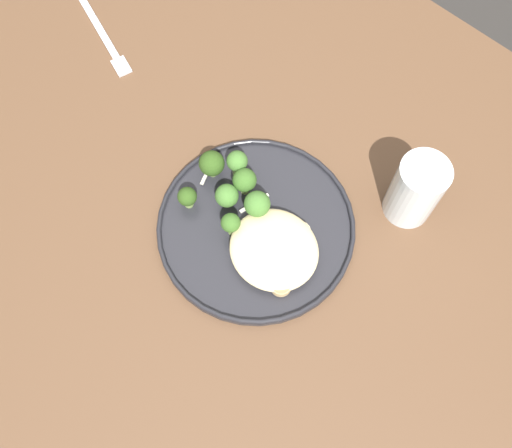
{
  "coord_description": "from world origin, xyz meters",
  "views": [
    {
      "loc": [
        0.19,
        -0.27,
        1.53
      ],
      "look_at": [
        -0.03,
        -0.03,
        0.76
      ],
      "focal_mm": 40.71,
      "sensor_mm": 36.0,
      "label": 1
    }
  ],
  "objects_px": {
    "dinner_plate": "(256,227)",
    "seared_scallop_front_small": "(269,250)",
    "seared_scallop_left_edge": "(300,233)",
    "broccoli_floret_tall_stalk": "(245,180)",
    "seared_scallop_large_seared": "(265,224)",
    "broccoli_floret_rear_charred": "(257,204)",
    "broccoli_floret_center_pile": "(227,196)",
    "water_glass": "(414,192)",
    "seared_scallop_half_hidden": "(281,285)",
    "seared_scallop_center_golden": "(282,258)",
    "broccoli_floret_beside_noodles": "(212,164)",
    "broccoli_floret_small_sprig": "(237,163)",
    "dinner_fork": "(105,38)",
    "seared_scallop_tilted_round": "(247,262)",
    "broccoli_floret_split_head": "(187,197)",
    "broccoli_floret_right_tilted": "(231,223)",
    "seared_scallop_rear_pale": "(304,249)"
  },
  "relations": [
    {
      "from": "broccoli_floret_tall_stalk",
      "to": "dinner_fork",
      "type": "relative_size",
      "value": 0.29
    },
    {
      "from": "broccoli_floret_small_sprig",
      "to": "seared_scallop_tilted_round",
      "type": "bearing_deg",
      "value": -42.11
    },
    {
      "from": "dinner_plate",
      "to": "broccoli_floret_tall_stalk",
      "type": "distance_m",
      "value": 0.07
    },
    {
      "from": "seared_scallop_rear_pale",
      "to": "broccoli_floret_tall_stalk",
      "type": "xyz_separation_m",
      "value": [
        -0.13,
        0.02,
        0.02
      ]
    },
    {
      "from": "dinner_plate",
      "to": "seared_scallop_center_golden",
      "type": "bearing_deg",
      "value": -11.94
    },
    {
      "from": "seared_scallop_center_golden",
      "to": "seared_scallop_rear_pale",
      "type": "relative_size",
      "value": 0.89
    },
    {
      "from": "seared_scallop_rear_pale",
      "to": "broccoli_floret_rear_charred",
      "type": "distance_m",
      "value": 0.09
    },
    {
      "from": "broccoli_floret_tall_stalk",
      "to": "broccoli_floret_beside_noodles",
      "type": "xyz_separation_m",
      "value": [
        -0.06,
        -0.01,
        -0.0
      ]
    },
    {
      "from": "broccoli_floret_center_pile",
      "to": "broccoli_floret_small_sprig",
      "type": "bearing_deg",
      "value": 116.25
    },
    {
      "from": "seared_scallop_center_golden",
      "to": "water_glass",
      "type": "bearing_deg",
      "value": 67.34
    },
    {
      "from": "dinner_plate",
      "to": "broccoli_floret_split_head",
      "type": "bearing_deg",
      "value": -157.68
    },
    {
      "from": "seared_scallop_center_golden",
      "to": "seared_scallop_tilted_round",
      "type": "bearing_deg",
      "value": -130.39
    },
    {
      "from": "seared_scallop_left_edge",
      "to": "seared_scallop_front_small",
      "type": "bearing_deg",
      "value": -107.11
    },
    {
      "from": "water_glass",
      "to": "seared_scallop_center_golden",
      "type": "bearing_deg",
      "value": -112.66
    },
    {
      "from": "seared_scallop_center_golden",
      "to": "seared_scallop_half_hidden",
      "type": "xyz_separation_m",
      "value": [
        0.03,
        -0.03,
        0.0
      ]
    },
    {
      "from": "broccoli_floret_tall_stalk",
      "to": "broccoli_floret_rear_charred",
      "type": "bearing_deg",
      "value": -23.46
    },
    {
      "from": "seared_scallop_center_golden",
      "to": "seared_scallop_tilted_round",
      "type": "height_order",
      "value": "seared_scallop_tilted_round"
    },
    {
      "from": "dinner_plate",
      "to": "seared_scallop_front_small",
      "type": "xyz_separation_m",
      "value": [
        0.04,
        -0.02,
        0.01
      ]
    },
    {
      "from": "broccoli_floret_split_head",
      "to": "water_glass",
      "type": "bearing_deg",
      "value": 42.31
    },
    {
      "from": "broccoli_floret_split_head",
      "to": "seared_scallop_left_edge",
      "type": "bearing_deg",
      "value": 24.96
    },
    {
      "from": "broccoli_floret_tall_stalk",
      "to": "broccoli_floret_rear_charred",
      "type": "relative_size",
      "value": 0.94
    },
    {
      "from": "broccoli_floret_beside_noodles",
      "to": "seared_scallop_rear_pale",
      "type": "bearing_deg",
      "value": -1.26
    },
    {
      "from": "broccoli_floret_right_tilted",
      "to": "broccoli_floret_beside_noodles",
      "type": "bearing_deg",
      "value": 149.36
    },
    {
      "from": "dinner_plate",
      "to": "seared_scallop_front_small",
      "type": "distance_m",
      "value": 0.05
    },
    {
      "from": "seared_scallop_left_edge",
      "to": "broccoli_floret_beside_noodles",
      "type": "height_order",
      "value": "broccoli_floret_beside_noodles"
    },
    {
      "from": "dinner_plate",
      "to": "dinner_fork",
      "type": "xyz_separation_m",
      "value": [
        -0.43,
        0.09,
        -0.01
      ]
    },
    {
      "from": "seared_scallop_half_hidden",
      "to": "seared_scallop_front_small",
      "type": "bearing_deg",
      "value": 149.02
    },
    {
      "from": "seared_scallop_large_seared",
      "to": "dinner_fork",
      "type": "distance_m",
      "value": 0.44
    },
    {
      "from": "seared_scallop_left_edge",
      "to": "water_glass",
      "type": "relative_size",
      "value": 0.26
    },
    {
      "from": "seared_scallop_large_seared",
      "to": "seared_scallop_center_golden",
      "type": "bearing_deg",
      "value": -23.23
    },
    {
      "from": "seared_scallop_large_seared",
      "to": "broccoli_floret_rear_charred",
      "type": "distance_m",
      "value": 0.03
    },
    {
      "from": "seared_scallop_left_edge",
      "to": "broccoli_floret_tall_stalk",
      "type": "height_order",
      "value": "broccoli_floret_tall_stalk"
    },
    {
      "from": "seared_scallop_half_hidden",
      "to": "seared_scallop_large_seared",
      "type": "distance_m",
      "value": 0.09
    },
    {
      "from": "seared_scallop_half_hidden",
      "to": "broccoli_floret_right_tilted",
      "type": "distance_m",
      "value": 0.11
    },
    {
      "from": "dinner_plate",
      "to": "broccoli_floret_right_tilted",
      "type": "distance_m",
      "value": 0.05
    },
    {
      "from": "seared_scallop_left_edge",
      "to": "broccoli_floret_split_head",
      "type": "distance_m",
      "value": 0.17
    },
    {
      "from": "seared_scallop_large_seared",
      "to": "broccoli_floret_tall_stalk",
      "type": "relative_size",
      "value": 0.52
    },
    {
      "from": "seared_scallop_half_hidden",
      "to": "broccoli_floret_rear_charred",
      "type": "relative_size",
      "value": 0.52
    },
    {
      "from": "seared_scallop_left_edge",
      "to": "dinner_fork",
      "type": "bearing_deg",
      "value": 173.52
    },
    {
      "from": "seared_scallop_center_golden",
      "to": "broccoli_floret_small_sprig",
      "type": "distance_m",
      "value": 0.15
    },
    {
      "from": "broccoli_floret_center_pile",
      "to": "water_glass",
      "type": "relative_size",
      "value": 0.4
    },
    {
      "from": "broccoli_floret_tall_stalk",
      "to": "seared_scallop_left_edge",
      "type": "bearing_deg",
      "value": -0.63
    },
    {
      "from": "seared_scallop_left_edge",
      "to": "seared_scallop_half_hidden",
      "type": "bearing_deg",
      "value": -67.36
    },
    {
      "from": "seared_scallop_tilted_round",
      "to": "broccoli_floret_rear_charred",
      "type": "xyz_separation_m",
      "value": [
        -0.04,
        0.07,
        0.02
      ]
    },
    {
      "from": "dinner_fork",
      "to": "seared_scallop_tilted_round",
      "type": "bearing_deg",
      "value": -16.83
    },
    {
      "from": "seared_scallop_large_seared",
      "to": "broccoli_floret_small_sprig",
      "type": "relative_size",
      "value": 0.5
    },
    {
      "from": "broccoli_floret_beside_noodles",
      "to": "water_glass",
      "type": "bearing_deg",
      "value": 32.23
    },
    {
      "from": "seared_scallop_rear_pale",
      "to": "seared_scallop_front_small",
      "type": "relative_size",
      "value": 1.09
    },
    {
      "from": "broccoli_floret_tall_stalk",
      "to": "broccoli_floret_small_sprig",
      "type": "distance_m",
      "value": 0.03
    },
    {
      "from": "seared_scallop_large_seared",
      "to": "water_glass",
      "type": "height_order",
      "value": "water_glass"
    }
  ]
}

